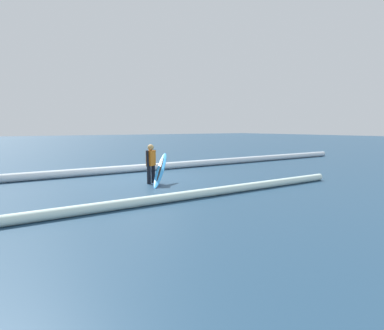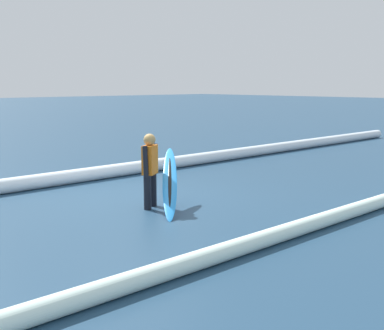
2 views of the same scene
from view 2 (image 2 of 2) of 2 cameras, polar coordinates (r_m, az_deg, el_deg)
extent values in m
plane|color=navy|center=(10.38, -6.53, -3.59)|extent=(142.15, 142.15, 0.00)
cylinder|color=black|center=(9.51, -4.45, -2.78)|extent=(0.14, 0.14, 0.64)
cylinder|color=black|center=(9.25, -5.07, -3.13)|extent=(0.14, 0.14, 0.64)
cube|color=orange|center=(9.27, -4.80, 0.59)|extent=(0.39, 0.35, 0.54)
sphere|color=tan|center=(9.23, -4.84, 2.88)|extent=(0.22, 0.22, 0.22)
cylinder|color=black|center=(9.47, -4.34, 0.78)|extent=(0.09, 0.19, 0.57)
cylinder|color=black|center=(9.08, -5.29, 0.40)|extent=(0.09, 0.12, 0.56)
ellipsoid|color=#268CE5|center=(9.21, -2.53, -1.94)|extent=(1.38, 1.53, 1.06)
ellipsoid|color=black|center=(9.21, -2.53, -1.91)|extent=(1.02, 1.16, 0.86)
cylinder|color=white|center=(13.75, -2.01, 0.32)|extent=(23.11, 0.35, 0.32)
cylinder|color=white|center=(5.70, -7.72, -13.23)|extent=(16.44, 0.41, 0.25)
camera|label=1|loc=(3.01, 125.54, -11.43)|focal=30.02mm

